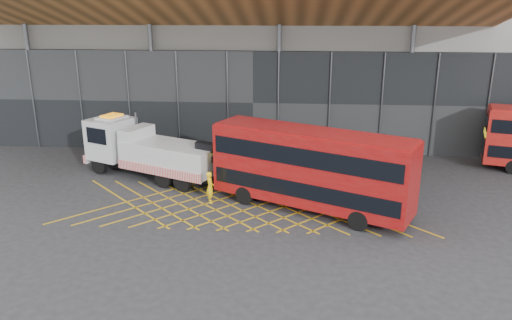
{
  "coord_description": "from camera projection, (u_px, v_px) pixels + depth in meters",
  "views": [
    {
      "loc": [
        5.23,
        -27.47,
        11.67
      ],
      "look_at": [
        3.0,
        1.5,
        2.4
      ],
      "focal_mm": 35.0,
      "sensor_mm": 36.0,
      "label": 1
    }
  ],
  "objects": [
    {
      "name": "bus_towed",
      "position": [
        310.0,
        167.0,
        28.48
      ],
      "size": [
        11.71,
        7.59,
        4.78
      ],
      "rotation": [
        0.0,
        0.0,
        -0.46
      ],
      "color": "maroon",
      "rests_on": "ground_plane"
    },
    {
      "name": "recovery_truck",
      "position": [
        147.0,
        150.0,
        34.18
      ],
      "size": [
        11.51,
        6.75,
        4.16
      ],
      "rotation": [
        0.0,
        0.0,
        -0.42
      ],
      "color": "black",
      "rests_on": "ground_plane"
    },
    {
      "name": "worker",
      "position": [
        210.0,
        187.0,
        30.06
      ],
      "size": [
        0.68,
        0.83,
        1.95
      ],
      "primitive_type": "imported",
      "rotation": [
        0.0,
        0.0,
        1.93
      ],
      "color": "yellow",
      "rests_on": "ground_plane"
    },
    {
      "name": "construction_building",
      "position": [
        258.0,
        33.0,
        44.62
      ],
      "size": [
        55.0,
        23.97,
        18.0
      ],
      "color": "gray",
      "rests_on": "ground_plane"
    },
    {
      "name": "road_markings",
      "position": [
        244.0,
        205.0,
        29.84
      ],
      "size": [
        21.56,
        7.16,
        0.01
      ],
      "color": "gold",
      "rests_on": "ground_plane"
    },
    {
      "name": "ground_plane",
      "position": [
        204.0,
        204.0,
        30.02
      ],
      "size": [
        120.0,
        120.0,
        0.0
      ],
      "primitive_type": "plane",
      "color": "#28282A"
    }
  ]
}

